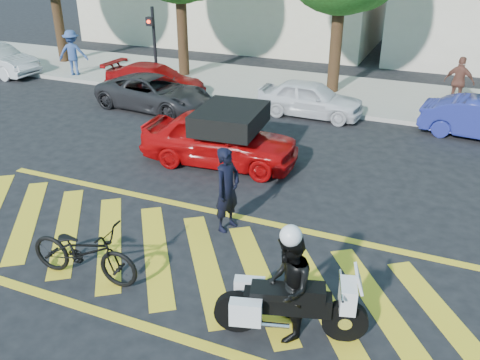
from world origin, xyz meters
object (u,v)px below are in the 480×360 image
at_px(police_motorcycle, 288,305).
at_px(officer_moto, 288,286).
at_px(red_convertible, 220,139).
at_px(parked_left, 156,81).
at_px(bicycle, 84,251).
at_px(officer_bike, 227,190).
at_px(parked_mid_left, 155,93).
at_px(parked_mid_right, 310,99).

bearing_deg(police_motorcycle, officer_moto, 133.11).
distance_m(police_motorcycle, red_convertible, 6.68).
bearing_deg(police_motorcycle, parked_left, 114.17).
relative_size(bicycle, red_convertible, 0.51).
bearing_deg(officer_bike, red_convertible, 42.04).
bearing_deg(red_convertible, officer_moto, -150.28).
distance_m(bicycle, officer_moto, 3.82).
bearing_deg(bicycle, police_motorcycle, -92.54).
relative_size(red_convertible, parked_mid_left, 1.00).
distance_m(officer_bike, officer_moto, 3.32).
bearing_deg(bicycle, officer_moto, -92.38).
bearing_deg(officer_bike, parked_left, 54.25).
distance_m(red_convertible, parked_left, 6.92).
relative_size(police_motorcycle, parked_mid_left, 0.55).
height_order(police_motorcycle, parked_mid_right, parked_mid_right).
height_order(police_motorcycle, parked_mid_left, parked_mid_left).
bearing_deg(police_motorcycle, officer_bike, 114.51).
bearing_deg(officer_moto, red_convertible, -161.93).
bearing_deg(parked_mid_right, parked_mid_left, 105.93).
xyz_separation_m(bicycle, red_convertible, (0.08, 5.58, 0.15)).
xyz_separation_m(officer_moto, parked_mid_right, (-2.58, 10.34, -0.30)).
bearing_deg(parked_mid_right, red_convertible, 167.80).
xyz_separation_m(parked_left, parked_mid_left, (0.82, -1.40, -0.01)).
bearing_deg(parked_mid_left, police_motorcycle, -132.85).
bearing_deg(parked_mid_left, officer_bike, -132.47).
height_order(officer_moto, parked_left, officer_moto).
distance_m(officer_moto, parked_mid_right, 10.66).
bearing_deg(parked_left, police_motorcycle, -137.31).
bearing_deg(officer_bike, bicycle, 161.69).
relative_size(officer_bike, police_motorcycle, 0.79).
distance_m(bicycle, parked_mid_right, 10.47).
distance_m(parked_left, parked_mid_left, 1.62).
relative_size(red_convertible, parked_mid_right, 1.18).
distance_m(bicycle, parked_mid_left, 9.87).
bearing_deg(red_convertible, police_motorcycle, -150.21).
xyz_separation_m(officer_bike, parked_mid_right, (-0.43, 7.81, -0.31)).
bearing_deg(parked_left, bicycle, -152.19).
relative_size(parked_left, parked_mid_left, 0.97).
distance_m(police_motorcycle, officer_moto, 0.34).
distance_m(officer_bike, bicycle, 3.09).
height_order(parked_mid_left, parked_mid_right, parked_mid_right).
relative_size(officer_moto, red_convertible, 0.43).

